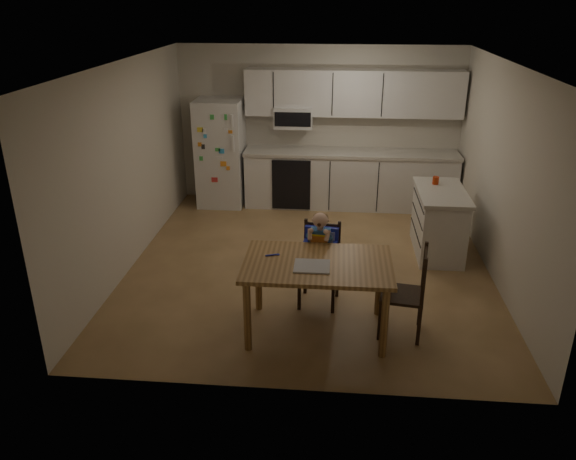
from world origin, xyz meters
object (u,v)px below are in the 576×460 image
(chair_side, at_px, (413,287))
(refrigerator, at_px, (221,153))
(kitchen_island, at_px, (439,222))
(red_cup, at_px, (436,180))
(chair_booster, at_px, (320,248))
(dining_table, at_px, (318,272))

(chair_side, bearing_deg, refrigerator, -135.29)
(chair_side, bearing_deg, kitchen_island, 172.86)
(red_cup, height_order, chair_side, red_cup)
(red_cup, xyz_separation_m, chair_side, (-0.53, -2.29, -0.38))
(red_cup, xyz_separation_m, chair_booster, (-1.47, -1.71, -0.26))
(refrigerator, distance_m, chair_booster, 3.52)
(dining_table, bearing_deg, chair_side, 2.16)
(dining_table, height_order, chair_side, chair_side)
(refrigerator, bearing_deg, red_cup, -23.24)
(chair_side, bearing_deg, red_cup, 175.77)
(dining_table, relative_size, chair_side, 1.54)
(dining_table, bearing_deg, refrigerator, 114.84)
(kitchen_island, relative_size, dining_table, 0.80)
(refrigerator, xyz_separation_m, chair_side, (2.65, -3.65, -0.31))
(kitchen_island, distance_m, chair_booster, 2.10)
(refrigerator, height_order, dining_table, refrigerator)
(refrigerator, height_order, red_cup, refrigerator)
(refrigerator, bearing_deg, kitchen_island, -26.86)
(dining_table, bearing_deg, chair_booster, 89.51)
(kitchen_island, xyz_separation_m, chair_booster, (-1.51, -1.44, 0.22))
(kitchen_island, bearing_deg, refrigerator, 153.14)
(refrigerator, bearing_deg, chair_booster, -60.87)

